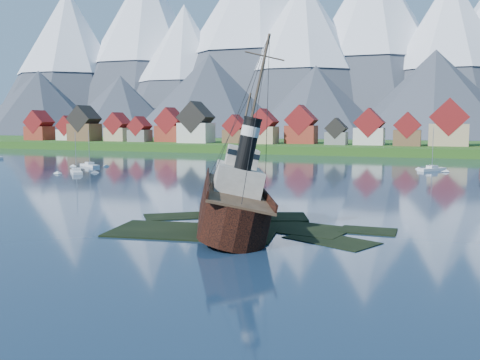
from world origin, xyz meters
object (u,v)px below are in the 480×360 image
(sailboat_d, at_px, (432,170))
(sailboat_c, at_px, (90,166))
(sailboat_a, at_px, (76,172))
(tugboat_wreck, at_px, (232,200))

(sailboat_d, bearing_deg, sailboat_c, -127.61)
(sailboat_a, relative_size, sailboat_c, 1.00)
(tugboat_wreck, distance_m, sailboat_a, 71.35)
(sailboat_a, distance_m, sailboat_d, 84.90)
(sailboat_a, xyz_separation_m, sailboat_d, (77.37, 34.95, 0.03))
(sailboat_a, distance_m, sailboat_c, 18.29)
(tugboat_wreck, distance_m, sailboat_c, 88.27)
(sailboat_a, height_order, sailboat_c, sailboat_a)
(sailboat_a, bearing_deg, tugboat_wreck, -80.96)
(sailboat_a, height_order, sailboat_d, sailboat_d)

